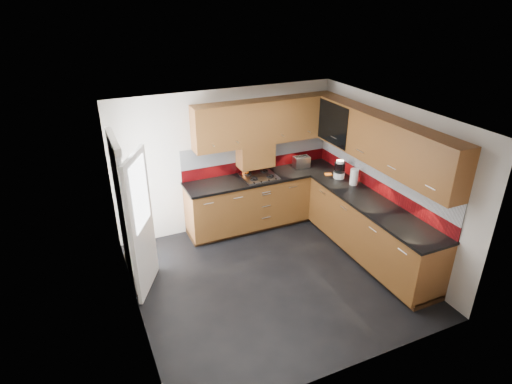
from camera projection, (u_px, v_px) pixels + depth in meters
name	position (u px, v px, depth m)	size (l,w,h in m)	color
room	(275.00, 185.00, 5.58)	(4.00, 3.80, 2.64)	black
base_cabinets	(312.00, 216.00, 7.02)	(2.70, 3.20, 0.95)	#573813
countertop	(314.00, 190.00, 6.80)	(2.72, 3.22, 0.04)	black
backsplash	(319.00, 166.00, 6.94)	(2.70, 3.20, 0.54)	maroon
upper_cabinets	(325.00, 131.00, 6.53)	(2.50, 3.20, 0.72)	#573813
extractor_hood	(255.00, 155.00, 7.18)	(0.60, 0.33, 0.40)	#573813
glass_cabinet	(340.00, 121.00, 6.93)	(0.32, 0.80, 0.66)	black
back_door	(131.00, 218.00, 5.74)	(0.42, 1.19, 2.04)	white
gas_hob	(259.00, 176.00, 7.19)	(0.57, 0.50, 0.04)	silver
utensil_pot	(246.00, 169.00, 7.27)	(0.11, 0.11, 0.41)	#D65B14
toaster	(301.00, 162.00, 7.55)	(0.29, 0.19, 0.20)	silver
food_processor	(339.00, 170.00, 7.11)	(0.19, 0.19, 0.31)	white
paper_towel	(354.00, 177.00, 6.87)	(0.13, 0.13, 0.27)	white
orange_cloth	(328.00, 174.00, 7.28)	(0.12, 0.11, 0.01)	orange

